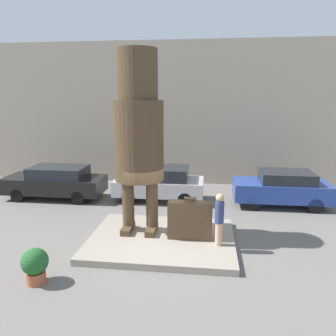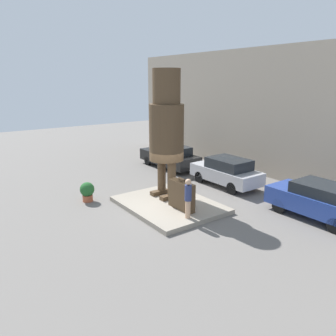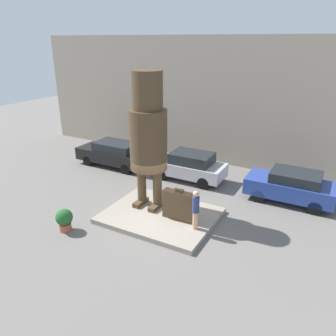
{
  "view_description": "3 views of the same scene",
  "coord_description": "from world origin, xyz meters",
  "px_view_note": "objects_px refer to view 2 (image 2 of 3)",
  "views": [
    {
      "loc": [
        1.48,
        -10.21,
        4.91
      ],
      "look_at": [
        0.2,
        0.12,
        2.59
      ],
      "focal_mm": 35.0,
      "sensor_mm": 36.0,
      "label": 1
    },
    {
      "loc": [
        11.75,
        -8.56,
        5.82
      ],
      "look_at": [
        0.33,
        -0.3,
        2.04
      ],
      "focal_mm": 35.0,
      "sensor_mm": 36.0,
      "label": 2
    },
    {
      "loc": [
        6.51,
        -11.18,
        7.53
      ],
      "look_at": [
        0.44,
        -0.07,
        2.52
      ],
      "focal_mm": 35.0,
      "sensor_mm": 36.0,
      "label": 3
    }
  ],
  "objects_px": {
    "statue_figure": "(166,124)",
    "parked_car_silver": "(226,171)",
    "parked_car_black": "(170,156)",
    "parked_car_blue": "(318,200)",
    "tourist": "(188,197)",
    "giant_suitcase": "(182,195)",
    "planter_pot": "(87,191)"
  },
  "relations": [
    {
      "from": "statue_figure",
      "to": "parked_car_silver",
      "type": "height_order",
      "value": "statue_figure"
    },
    {
      "from": "parked_car_black",
      "to": "parked_car_blue",
      "type": "distance_m",
      "value": 10.61
    },
    {
      "from": "tourist",
      "to": "parked_car_black",
      "type": "xyz_separation_m",
      "value": [
        -7.67,
        4.67,
        -0.32
      ]
    },
    {
      "from": "parked_car_silver",
      "to": "tourist",
      "type": "bearing_deg",
      "value": 117.85
    },
    {
      "from": "parked_car_blue",
      "to": "parked_car_silver",
      "type": "bearing_deg",
      "value": -0.87
    },
    {
      "from": "giant_suitcase",
      "to": "tourist",
      "type": "distance_m",
      "value": 1.06
    },
    {
      "from": "parked_car_blue",
      "to": "parked_car_black",
      "type": "bearing_deg",
      "value": 1.02
    },
    {
      "from": "statue_figure",
      "to": "giant_suitcase",
      "type": "distance_m",
      "value": 3.47
    },
    {
      "from": "statue_figure",
      "to": "tourist",
      "type": "distance_m",
      "value": 3.89
    },
    {
      "from": "giant_suitcase",
      "to": "planter_pot",
      "type": "bearing_deg",
      "value": -144.24
    },
    {
      "from": "parked_car_blue",
      "to": "planter_pot",
      "type": "bearing_deg",
      "value": 43.03
    },
    {
      "from": "statue_figure",
      "to": "planter_pot",
      "type": "xyz_separation_m",
      "value": [
        -2.16,
        -3.28,
        -3.27
      ]
    },
    {
      "from": "parked_car_black",
      "to": "planter_pot",
      "type": "distance_m",
      "value": 7.64
    },
    {
      "from": "tourist",
      "to": "planter_pot",
      "type": "xyz_separation_m",
      "value": [
        -4.87,
        -2.43,
        -0.61
      ]
    },
    {
      "from": "parked_car_black",
      "to": "planter_pot",
      "type": "height_order",
      "value": "parked_car_black"
    },
    {
      "from": "tourist",
      "to": "planter_pot",
      "type": "height_order",
      "value": "tourist"
    },
    {
      "from": "planter_pot",
      "to": "parked_car_black",
      "type": "bearing_deg",
      "value": 111.55
    },
    {
      "from": "giant_suitcase",
      "to": "parked_car_black",
      "type": "distance_m",
      "value": 7.97
    },
    {
      "from": "parked_car_black",
      "to": "statue_figure",
      "type": "bearing_deg",
      "value": 142.39
    },
    {
      "from": "tourist",
      "to": "parked_car_blue",
      "type": "bearing_deg",
      "value": 58.87
    },
    {
      "from": "tourist",
      "to": "statue_figure",
      "type": "bearing_deg",
      "value": 162.69
    },
    {
      "from": "giant_suitcase",
      "to": "parked_car_blue",
      "type": "distance_m",
      "value": 5.9
    },
    {
      "from": "parked_car_silver",
      "to": "parked_car_blue",
      "type": "bearing_deg",
      "value": 179.13
    },
    {
      "from": "giant_suitcase",
      "to": "tourist",
      "type": "xyz_separation_m",
      "value": [
        0.94,
        -0.4,
        0.29
      ]
    },
    {
      "from": "giant_suitcase",
      "to": "planter_pot",
      "type": "distance_m",
      "value": 4.85
    },
    {
      "from": "parked_car_black",
      "to": "tourist",
      "type": "bearing_deg",
      "value": 148.69
    },
    {
      "from": "parked_car_black",
      "to": "parked_car_blue",
      "type": "relative_size",
      "value": 1.14
    },
    {
      "from": "parked_car_black",
      "to": "parked_car_silver",
      "type": "distance_m",
      "value": 5.07
    },
    {
      "from": "statue_figure",
      "to": "planter_pot",
      "type": "height_order",
      "value": "statue_figure"
    },
    {
      "from": "parked_car_blue",
      "to": "planter_pot",
      "type": "xyz_separation_m",
      "value": [
        -7.8,
        -7.29,
        -0.31
      ]
    },
    {
      "from": "parked_car_black",
      "to": "parked_car_blue",
      "type": "height_order",
      "value": "parked_car_blue"
    },
    {
      "from": "parked_car_blue",
      "to": "statue_figure",
      "type": "bearing_deg",
      "value": 35.39
    }
  ]
}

